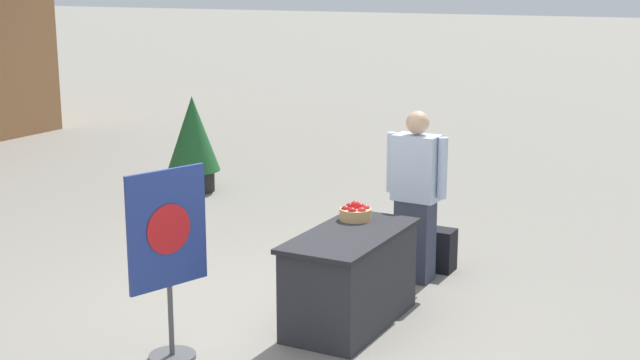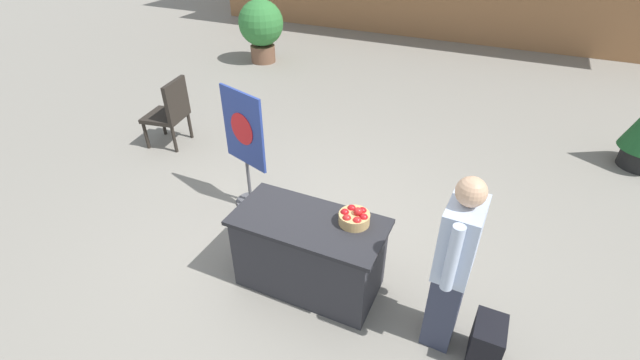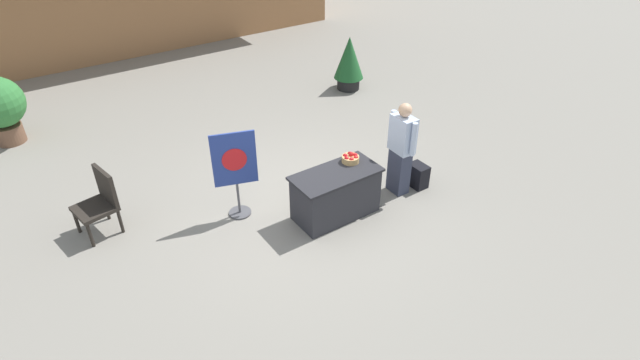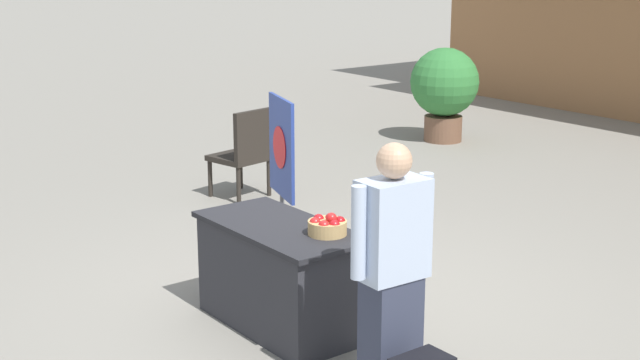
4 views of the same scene
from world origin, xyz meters
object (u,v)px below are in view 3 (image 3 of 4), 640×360
(apple_basket, at_px, (351,158))
(backpack, at_px, (418,176))
(display_table, at_px, (336,194))
(patio_chair, at_px, (100,200))
(poster_board, at_px, (235,170))
(person_visitor, at_px, (401,149))
(potted_plant_far_right, at_px, (349,61))

(apple_basket, distance_m, backpack, 1.46)
(display_table, height_order, patio_chair, patio_chair)
(backpack, height_order, poster_board, poster_board)
(display_table, bearing_deg, person_visitor, -2.77)
(apple_basket, height_order, poster_board, poster_board)
(person_visitor, bearing_deg, potted_plant_far_right, -113.69)
(person_visitor, bearing_deg, display_table, 0.00)
(patio_chair, bearing_deg, potted_plant_far_right, -171.54)
(display_table, height_order, potted_plant_far_right, potted_plant_far_right)
(backpack, relative_size, poster_board, 0.29)
(person_visitor, height_order, backpack, person_visitor)
(apple_basket, xyz_separation_m, person_visitor, (0.90, -0.20, -0.02))
(person_visitor, distance_m, backpack, 0.73)
(display_table, relative_size, patio_chair, 1.37)
(person_visitor, height_order, poster_board, person_visitor)
(backpack, relative_size, potted_plant_far_right, 0.32)
(apple_basket, bearing_deg, person_visitor, -12.50)
(display_table, distance_m, patio_chair, 3.56)
(backpack, bearing_deg, potted_plant_far_right, 68.52)
(apple_basket, distance_m, patio_chair, 3.85)
(backpack, bearing_deg, person_visitor, 166.58)
(patio_chair, relative_size, potted_plant_far_right, 0.79)
(apple_basket, bearing_deg, display_table, -160.21)
(person_visitor, bearing_deg, poster_board, -17.88)
(apple_basket, xyz_separation_m, backpack, (1.28, -0.29, -0.65))
(patio_chair, xyz_separation_m, potted_plant_far_right, (6.39, 2.22, 0.14))
(apple_basket, bearing_deg, potted_plant_far_right, 52.74)
(display_table, bearing_deg, patio_chair, 151.35)
(poster_board, xyz_separation_m, potted_plant_far_right, (4.52, 3.03, -0.14))
(display_table, distance_m, potted_plant_far_right, 5.11)
(backpack, xyz_separation_m, poster_board, (-2.92, 1.05, 0.62))
(display_table, relative_size, apple_basket, 5.06)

